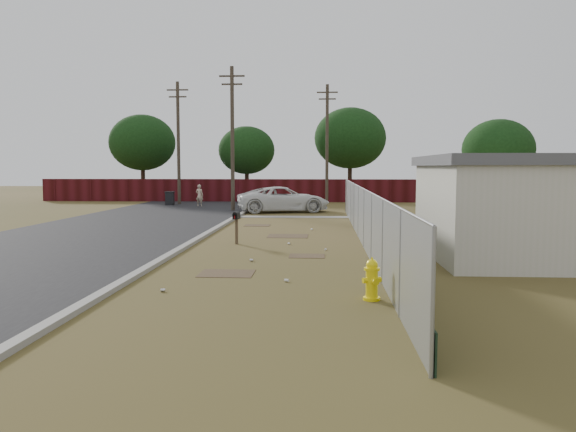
# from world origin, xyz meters

# --- Properties ---
(ground) EXTENTS (120.00, 120.00, 0.00)m
(ground) POSITION_xyz_m (0.00, 0.00, 0.00)
(ground) COLOR brown
(ground) RESTS_ON ground
(street) EXTENTS (15.10, 60.00, 0.12)m
(street) POSITION_xyz_m (-6.76, 8.05, 0.02)
(street) COLOR black
(street) RESTS_ON ground
(chainlink_fence) EXTENTS (0.10, 27.06, 2.02)m
(chainlink_fence) POSITION_xyz_m (3.12, 1.03, 0.80)
(chainlink_fence) COLOR gray
(chainlink_fence) RESTS_ON ground
(privacy_fence) EXTENTS (30.00, 0.12, 1.80)m
(privacy_fence) POSITION_xyz_m (-6.00, 25.00, 0.90)
(privacy_fence) COLOR #490F15
(privacy_fence) RESTS_ON ground
(utility_poles) EXTENTS (12.60, 8.24, 9.00)m
(utility_poles) POSITION_xyz_m (-3.67, 20.67, 4.69)
(utility_poles) COLOR #453C2E
(utility_poles) RESTS_ON ground
(houses) EXTENTS (9.30, 17.24, 3.10)m
(houses) POSITION_xyz_m (9.70, 3.13, 1.56)
(houses) COLOR beige
(houses) RESTS_ON ground
(horizon_trees) EXTENTS (33.32, 31.94, 7.78)m
(horizon_trees) POSITION_xyz_m (0.84, 23.56, 4.63)
(horizon_trees) COLOR black
(horizon_trees) RESTS_ON ground
(fire_hydrant) EXTENTS (0.46, 0.46, 0.90)m
(fire_hydrant) POSITION_xyz_m (2.70, -7.69, 0.42)
(fire_hydrant) COLOR yellow
(fire_hydrant) RESTS_ON ground
(mailbox) EXTENTS (0.23, 0.51, 1.17)m
(mailbox) POSITION_xyz_m (-1.40, 0.57, 0.92)
(mailbox) COLOR #4F3C2D
(mailbox) RESTS_ON ground
(pickup_truck) EXTENTS (6.09, 3.97, 1.56)m
(pickup_truck) POSITION_xyz_m (-0.71, 14.98, 0.78)
(pickup_truck) COLOR white
(pickup_truck) RESTS_ON ground
(pedestrian) EXTENTS (0.64, 0.50, 1.54)m
(pedestrian) POSITION_xyz_m (-6.93, 19.58, 0.77)
(pedestrian) COLOR #C0AA8C
(pedestrian) RESTS_ON ground
(trash_bin) EXTENTS (0.70, 0.71, 0.99)m
(trash_bin) POSITION_xyz_m (-9.37, 20.74, 0.51)
(trash_bin) COLOR black
(trash_bin) RESTS_ON ground
(scattered_litter) EXTENTS (3.72, 12.50, 0.07)m
(scattered_litter) POSITION_xyz_m (0.34, -1.89, 0.04)
(scattered_litter) COLOR silver
(scattered_litter) RESTS_ON ground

